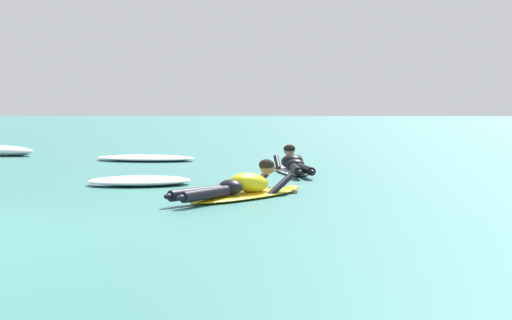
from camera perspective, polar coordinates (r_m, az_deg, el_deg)
name	(u,v)px	position (r m, az deg, el deg)	size (l,w,h in m)	color
ground_plane	(137,161)	(17.40, -8.64, -0.05)	(120.00, 120.00, 0.00)	#387A75
surfer_near	(242,188)	(10.39, -0.99, -2.06)	(1.80, 2.37, 0.55)	yellow
surfer_far	(294,165)	(14.12, 2.75, -0.40)	(0.84, 2.53, 0.54)	silver
whitewater_front	(140,181)	(12.23, -8.46, -1.51)	(1.75, 1.30, 0.14)	white
whitewater_mid_left	(146,158)	(17.31, -8.00, 0.14)	(2.27, 1.30, 0.13)	white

